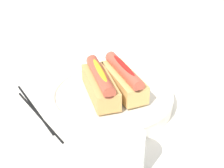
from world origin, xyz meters
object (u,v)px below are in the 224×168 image
at_px(hotdog_front, 100,83).
at_px(chopstick_near, 39,115).
at_px(serving_bowl, 112,98).
at_px(hotdog_back, 124,78).
at_px(water_glass, 124,157).
at_px(chopstick_far, 34,108).

relative_size(hotdog_front, chopstick_near, 0.71).
xyz_separation_m(serving_bowl, hotdog_front, (0.01, -0.03, 0.04)).
bearing_deg(hotdog_back, water_glass, -9.31).
bearing_deg(chopstick_near, hotdog_back, 70.26).
relative_size(hotdog_front, chopstick_far, 0.71).
distance_m(water_glass, chopstick_far, 0.28).
bearing_deg(hotdog_front, hotdog_back, 104.98).
bearing_deg(chopstick_near, water_glass, 10.33).
bearing_deg(hotdog_back, serving_bowl, -75.02).
bearing_deg(hotdog_front, chopstick_far, -96.64).
distance_m(hotdog_front, water_glass, 0.21).
bearing_deg(serving_bowl, chopstick_far, -93.30).
bearing_deg(water_glass, hotdog_front, -175.25).
height_order(hotdog_front, chopstick_near, hotdog_front).
bearing_deg(chopstick_near, hotdog_front, 67.51).
xyz_separation_m(hotdog_front, water_glass, (0.21, 0.02, -0.02)).
height_order(chopstick_near, chopstick_far, same).
height_order(hotdog_front, water_glass, hotdog_front).
distance_m(serving_bowl, chopstick_near, 0.16).
distance_m(serving_bowl, hotdog_front, 0.05).
relative_size(serving_bowl, chopstick_far, 1.25).
relative_size(serving_bowl, chopstick_near, 1.25).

